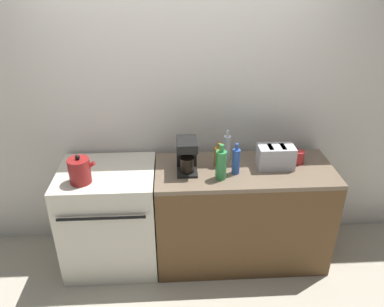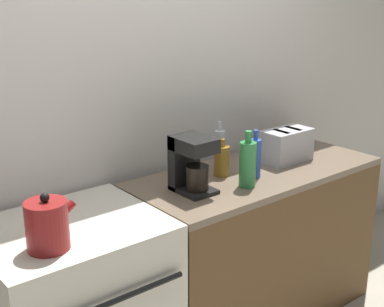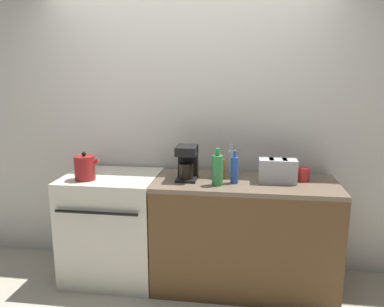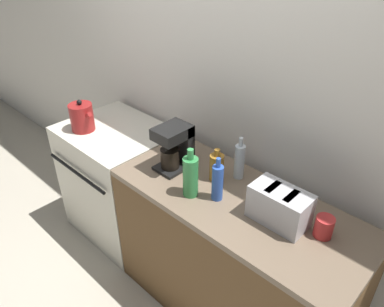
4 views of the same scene
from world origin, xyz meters
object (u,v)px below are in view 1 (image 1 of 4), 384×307
stove (111,216)px  toaster (276,157)px  bottle_blue (236,161)px  cup_red (299,157)px  kettle (80,171)px  bottle_clear (227,147)px  bottle_amber (219,156)px  coffee_maker (187,154)px  bottle_green (221,164)px

stove → toaster: bearing=-0.2°
bottle_blue → cup_red: (0.55, 0.14, -0.05)m
bottle_blue → cup_red: bottle_blue is taller
kettle → bottle_clear: bottle_clear is taller
bottle_clear → bottle_amber: (-0.08, -0.11, -0.03)m
coffee_maker → toaster: bearing=1.0°
kettle → bottle_clear: bearing=14.8°
kettle → bottle_green: bearing=-0.3°
toaster → bottle_green: bearing=-162.2°
kettle → bottle_amber: bearing=10.5°
toaster → bottle_green: (-0.47, -0.15, 0.03)m
stove → cup_red: bearing=2.0°
bottle_blue → cup_red: size_ratio=2.39×
cup_red → bottle_clear: bearing=170.0°
stove → kettle: size_ratio=3.94×
cup_red → bottle_amber: bearing=-179.7°
cup_red → coffee_maker: bearing=-175.6°
coffee_maker → kettle: bearing=-170.8°
coffee_maker → cup_red: size_ratio=2.57×
stove → coffee_maker: coffee_maker is taller
stove → toaster: (1.39, -0.00, 0.55)m
stove → bottle_blue: (1.05, -0.08, 0.56)m
coffee_maker → bottle_amber: (0.27, 0.07, -0.06)m
bottle_green → cup_red: size_ratio=2.68×
stove → bottle_blue: size_ratio=3.53×
stove → bottle_clear: bottle_clear is taller
toaster → bottle_clear: size_ratio=1.11×
bottle_amber → cup_red: size_ratio=1.87×
bottle_blue → cup_red: bearing=13.9°
cup_red → bottle_blue: bearing=-166.1°
coffee_maker → bottle_green: 0.29m
bottle_blue → bottle_green: size_ratio=0.89×
kettle → toaster: kettle is taller
bottle_blue → cup_red: 0.57m
bottle_amber → cup_red: (0.67, 0.00, -0.03)m
bottle_green → cup_red: (0.68, 0.21, -0.07)m
stove → toaster: 1.49m
kettle → bottle_amber: (1.09, 0.20, -0.01)m
bottle_clear → cup_red: (0.59, -0.10, -0.06)m
stove → bottle_amber: bearing=3.2°
coffee_maker → bottle_clear: coffee_maker is taller
kettle → coffee_maker: size_ratio=0.83×
kettle → bottle_blue: 1.21m
bottle_green → bottle_clear: (0.09, 0.31, -0.01)m
stove → kettle: bearing=-136.8°
kettle → coffee_maker: coffee_maker is taller
coffee_maker → bottle_amber: size_ratio=1.38×
bottle_green → bottle_amber: (0.01, 0.21, -0.04)m
stove → cup_red: cup_red is taller
stove → cup_red: 1.68m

